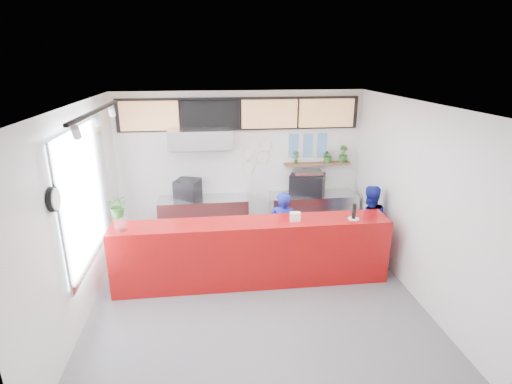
% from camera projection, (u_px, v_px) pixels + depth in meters
% --- Properties ---
extents(floor, '(5.00, 5.00, 0.00)m').
position_uv_depth(floor, '(255.00, 295.00, 6.39)').
color(floor, slate).
rests_on(floor, ground).
extents(ceiling, '(5.00, 5.00, 0.00)m').
position_uv_depth(ceiling, '(255.00, 104.00, 5.43)').
color(ceiling, silver).
extents(wall_back, '(5.00, 0.00, 5.00)m').
position_uv_depth(wall_back, '(241.00, 165.00, 8.26)').
color(wall_back, white).
rests_on(wall_back, ground).
extents(wall_left, '(0.00, 5.00, 5.00)m').
position_uv_depth(wall_left, '(79.00, 215.00, 5.63)').
color(wall_left, white).
rests_on(wall_left, ground).
extents(wall_right, '(0.00, 5.00, 5.00)m').
position_uv_depth(wall_right, '(414.00, 200.00, 6.20)').
color(wall_right, white).
rests_on(wall_right, ground).
extents(service_counter, '(4.50, 0.60, 1.10)m').
position_uv_depth(service_counter, '(252.00, 252.00, 6.59)').
color(service_counter, '#A00B0B').
rests_on(service_counter, ground).
extents(cream_band, '(5.00, 0.02, 0.80)m').
position_uv_depth(cream_band, '(240.00, 111.00, 7.90)').
color(cream_band, beige).
rests_on(cream_band, wall_back).
extents(prep_bench, '(1.80, 0.60, 0.90)m').
position_uv_depth(prep_bench, '(204.00, 219.00, 8.23)').
color(prep_bench, '#B2B5BA').
rests_on(prep_bench, ground).
extents(panini_oven, '(0.57, 0.57, 0.40)m').
position_uv_depth(panini_oven, '(188.00, 189.00, 7.98)').
color(panini_oven, black).
rests_on(panini_oven, prep_bench).
extents(extraction_hood, '(1.20, 0.70, 0.35)m').
position_uv_depth(extraction_hood, '(200.00, 138.00, 7.64)').
color(extraction_hood, '#B2B5BA').
rests_on(extraction_hood, ceiling).
extents(hood_lip, '(1.20, 0.69, 0.31)m').
position_uv_depth(hood_lip, '(201.00, 148.00, 7.70)').
color(hood_lip, '#B2B5BA').
rests_on(hood_lip, ceiling).
extents(right_bench, '(1.80, 0.60, 0.90)m').
position_uv_depth(right_bench, '(313.00, 214.00, 8.49)').
color(right_bench, '#B2B5BA').
rests_on(right_bench, ground).
extents(espresso_machine, '(0.81, 0.71, 0.44)m').
position_uv_depth(espresso_machine, '(307.00, 184.00, 8.26)').
color(espresso_machine, black).
rests_on(espresso_machine, right_bench).
extents(espresso_tray, '(0.61, 0.44, 0.05)m').
position_uv_depth(espresso_tray, '(308.00, 172.00, 8.18)').
color(espresso_tray, '#B0B3B8').
rests_on(espresso_tray, espresso_machine).
extents(herb_shelf, '(1.40, 0.18, 0.04)m').
position_uv_depth(herb_shelf, '(317.00, 164.00, 8.35)').
color(herb_shelf, brown).
rests_on(herb_shelf, wall_back).
extents(menu_board_far_left, '(1.10, 0.10, 0.55)m').
position_uv_depth(menu_board_far_left, '(149.00, 116.00, 7.62)').
color(menu_board_far_left, tan).
rests_on(menu_board_far_left, wall_back).
extents(menu_board_mid_left, '(1.10, 0.10, 0.55)m').
position_uv_depth(menu_board_mid_left, '(210.00, 115.00, 7.75)').
color(menu_board_mid_left, black).
rests_on(menu_board_mid_left, wall_back).
extents(menu_board_mid_right, '(1.10, 0.10, 0.55)m').
position_uv_depth(menu_board_mid_right, '(269.00, 114.00, 7.88)').
color(menu_board_mid_right, tan).
rests_on(menu_board_mid_right, wall_back).
extents(menu_board_far_right, '(1.10, 0.10, 0.55)m').
position_uv_depth(menu_board_far_right, '(326.00, 113.00, 8.01)').
color(menu_board_far_right, tan).
rests_on(menu_board_far_right, wall_back).
extents(soffit, '(4.80, 0.04, 0.65)m').
position_uv_depth(soffit, '(240.00, 114.00, 7.89)').
color(soffit, black).
rests_on(soffit, wall_back).
extents(window_pane, '(0.04, 2.20, 1.90)m').
position_uv_depth(window_pane, '(86.00, 194.00, 5.85)').
color(window_pane, silver).
rests_on(window_pane, wall_left).
extents(window_frame, '(0.03, 2.30, 2.00)m').
position_uv_depth(window_frame, '(87.00, 194.00, 5.85)').
color(window_frame, '#B2B5BA').
rests_on(window_frame, wall_left).
extents(wall_clock_rim, '(0.05, 0.30, 0.30)m').
position_uv_depth(wall_clock_rim, '(53.00, 199.00, 4.61)').
color(wall_clock_rim, black).
rests_on(wall_clock_rim, wall_left).
extents(wall_clock_face, '(0.02, 0.26, 0.26)m').
position_uv_depth(wall_clock_face, '(56.00, 199.00, 4.61)').
color(wall_clock_face, white).
rests_on(wall_clock_face, wall_left).
extents(track_rail, '(0.05, 2.40, 0.04)m').
position_uv_depth(track_rail, '(96.00, 111.00, 5.21)').
color(track_rail, black).
rests_on(track_rail, ceiling).
extents(dec_plate_a, '(0.24, 0.03, 0.24)m').
position_uv_depth(dec_plate_a, '(248.00, 153.00, 8.17)').
color(dec_plate_a, silver).
rests_on(dec_plate_a, wall_back).
extents(dec_plate_b, '(0.24, 0.03, 0.24)m').
position_uv_depth(dec_plate_b, '(262.00, 157.00, 8.24)').
color(dec_plate_b, silver).
rests_on(dec_plate_b, wall_back).
extents(dec_plate_c, '(0.24, 0.03, 0.24)m').
position_uv_depth(dec_plate_c, '(248.00, 167.00, 8.27)').
color(dec_plate_c, silver).
rests_on(dec_plate_c, wall_back).
extents(dec_plate_d, '(0.24, 0.03, 0.24)m').
position_uv_depth(dec_plate_d, '(265.00, 145.00, 8.17)').
color(dec_plate_d, silver).
rests_on(dec_plate_d, wall_back).
extents(photo_frame_a, '(0.20, 0.02, 0.25)m').
position_uv_depth(photo_frame_a, '(294.00, 140.00, 8.21)').
color(photo_frame_a, '#598CBF').
rests_on(photo_frame_a, wall_back).
extents(photo_frame_b, '(0.20, 0.02, 0.25)m').
position_uv_depth(photo_frame_b, '(308.00, 140.00, 8.25)').
color(photo_frame_b, '#598CBF').
rests_on(photo_frame_b, wall_back).
extents(photo_frame_c, '(0.20, 0.02, 0.25)m').
position_uv_depth(photo_frame_c, '(322.00, 139.00, 8.28)').
color(photo_frame_c, '#598CBF').
rests_on(photo_frame_c, wall_back).
extents(photo_frame_d, '(0.20, 0.02, 0.25)m').
position_uv_depth(photo_frame_d, '(293.00, 152.00, 8.29)').
color(photo_frame_d, '#598CBF').
rests_on(photo_frame_d, wall_back).
extents(photo_frame_e, '(0.20, 0.02, 0.25)m').
position_uv_depth(photo_frame_e, '(307.00, 151.00, 8.33)').
color(photo_frame_e, '#598CBF').
rests_on(photo_frame_e, wall_back).
extents(photo_frame_f, '(0.20, 0.02, 0.25)m').
position_uv_depth(photo_frame_f, '(321.00, 151.00, 8.36)').
color(photo_frame_f, '#598CBF').
rests_on(photo_frame_f, wall_back).
extents(staff_center, '(0.60, 0.50, 1.41)m').
position_uv_depth(staff_center, '(283.00, 229.00, 7.09)').
color(staff_center, navy).
rests_on(staff_center, ground).
extents(staff_right, '(0.75, 0.60, 1.46)m').
position_uv_depth(staff_right, '(368.00, 224.00, 7.28)').
color(staff_right, navy).
rests_on(staff_right, ground).
extents(herb_a, '(0.15, 0.11, 0.27)m').
position_uv_depth(herb_a, '(296.00, 157.00, 8.25)').
color(herb_a, '#2E6523').
rests_on(herb_a, herb_shelf).
extents(herb_c, '(0.28, 0.25, 0.30)m').
position_uv_depth(herb_c, '(328.00, 155.00, 8.33)').
color(herb_c, '#2E6523').
rests_on(herb_c, herb_shelf).
extents(herb_d, '(0.22, 0.20, 0.34)m').
position_uv_depth(herb_d, '(343.00, 154.00, 8.36)').
color(herb_d, '#2E6523').
rests_on(herb_d, herb_shelf).
extents(glass_vase, '(0.24, 0.24, 0.23)m').
position_uv_depth(glass_vase, '(120.00, 223.00, 6.06)').
color(glass_vase, silver).
rests_on(glass_vase, service_counter).
extents(basil_vase, '(0.34, 0.29, 0.36)m').
position_uv_depth(basil_vase, '(118.00, 206.00, 5.97)').
color(basil_vase, '#2E6523').
rests_on(basil_vase, glass_vase).
extents(napkin_holder, '(0.17, 0.11, 0.14)m').
position_uv_depth(napkin_holder, '(295.00, 217.00, 6.43)').
color(napkin_holder, white).
rests_on(napkin_holder, service_counter).
extents(white_plate, '(0.23, 0.23, 0.01)m').
position_uv_depth(white_plate, '(354.00, 219.00, 6.51)').
color(white_plate, white).
rests_on(white_plate, service_counter).
extents(pepper_mill, '(0.07, 0.07, 0.25)m').
position_uv_depth(pepper_mill, '(354.00, 211.00, 6.47)').
color(pepper_mill, black).
rests_on(pepper_mill, white_plate).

